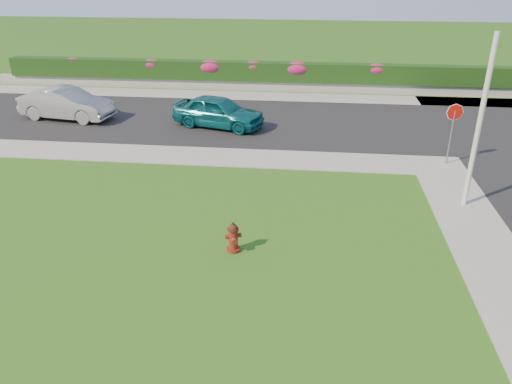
# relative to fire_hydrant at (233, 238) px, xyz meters

# --- Properties ---
(ground) EXTENTS (120.00, 120.00, 0.00)m
(ground) POSITION_rel_fire_hydrant_xyz_m (-0.02, -1.97, -0.42)
(ground) COLOR black
(ground) RESTS_ON ground
(street_far) EXTENTS (26.00, 8.00, 0.04)m
(street_far) POSITION_rel_fire_hydrant_xyz_m (-5.02, 12.03, -0.40)
(street_far) COLOR black
(street_far) RESTS_ON ground
(sidewalk_far) EXTENTS (24.00, 2.00, 0.04)m
(sidewalk_far) POSITION_rel_fire_hydrant_xyz_m (-6.02, 7.03, -0.40)
(sidewalk_far) COLOR gray
(sidewalk_far) RESTS_ON ground
(curb_corner) EXTENTS (2.00, 2.00, 0.04)m
(curb_corner) POSITION_rel_fire_hydrant_xyz_m (6.98, 7.03, -0.40)
(curb_corner) COLOR gray
(curb_corner) RESTS_ON ground
(sidewalk_beyond) EXTENTS (34.00, 2.00, 0.04)m
(sidewalk_beyond) POSITION_rel_fire_hydrant_xyz_m (-1.02, 17.03, -0.40)
(sidewalk_beyond) COLOR gray
(sidewalk_beyond) RESTS_ON ground
(retaining_wall) EXTENTS (34.00, 0.40, 0.60)m
(retaining_wall) POSITION_rel_fire_hydrant_xyz_m (-1.02, 18.53, -0.12)
(retaining_wall) COLOR gray
(retaining_wall) RESTS_ON ground
(hedge) EXTENTS (32.00, 0.90, 1.10)m
(hedge) POSITION_rel_fire_hydrant_xyz_m (-1.02, 18.63, 0.73)
(hedge) COLOR black
(hedge) RESTS_ON retaining_wall
(fire_hydrant) EXTENTS (0.46, 0.44, 0.89)m
(fire_hydrant) POSITION_rel_fire_hydrant_xyz_m (0.00, 0.00, 0.00)
(fire_hydrant) COLOR #52150C
(fire_hydrant) RESTS_ON ground
(sedan_teal) EXTENTS (4.67, 2.90, 1.48)m
(sedan_teal) POSITION_rel_fire_hydrant_xyz_m (-2.40, 10.96, 0.36)
(sedan_teal) COLOR #0C545E
(sedan_teal) RESTS_ON street_far
(sedan_silver) EXTENTS (4.86, 2.32, 1.54)m
(sedan_silver) POSITION_rel_fire_hydrant_xyz_m (-10.14, 11.40, 0.39)
(sedan_silver) COLOR #95989C
(sedan_silver) RESTS_ON street_far
(utility_pole) EXTENTS (0.16, 0.16, 5.48)m
(utility_pole) POSITION_rel_fire_hydrant_xyz_m (7.08, 3.64, 2.32)
(utility_pole) COLOR silver
(utility_pole) RESTS_ON ground
(stop_sign) EXTENTS (0.66, 0.12, 2.43)m
(stop_sign) POSITION_rel_fire_hydrant_xyz_m (7.35, 7.30, 1.38)
(stop_sign) COLOR slate
(stop_sign) RESTS_ON ground
(flower_clump_a) EXTENTS (1.02, 0.66, 0.51)m
(flower_clump_a) POSITION_rel_fire_hydrant_xyz_m (-12.94, 18.53, 1.08)
(flower_clump_a) COLOR #C32168
(flower_clump_a) RESTS_ON hedge
(flower_clump_b) EXTENTS (1.23, 0.79, 0.62)m
(flower_clump_b) POSITION_rel_fire_hydrant_xyz_m (-7.92, 18.53, 1.03)
(flower_clump_b) COLOR #C32168
(flower_clump_b) RESTS_ON hedge
(flower_clump_c) EXTENTS (1.57, 1.01, 0.79)m
(flower_clump_c) POSITION_rel_fire_hydrant_xyz_m (-4.24, 18.53, 0.97)
(flower_clump_c) COLOR #C32168
(flower_clump_c) RESTS_ON hedge
(flower_clump_d) EXTENTS (1.20, 0.77, 0.60)m
(flower_clump_d) POSITION_rel_fire_hydrant_xyz_m (-1.62, 18.53, 1.04)
(flower_clump_d) COLOR #C32168
(flower_clump_d) RESTS_ON hedge
(flower_clump_e) EXTENTS (1.57, 1.01, 0.79)m
(flower_clump_e) POSITION_rel_fire_hydrant_xyz_m (1.02, 18.53, 0.97)
(flower_clump_e) COLOR #C32168
(flower_clump_e) RESTS_ON hedge
(flower_clump_f) EXTENTS (1.31, 0.84, 0.66)m
(flower_clump_f) POSITION_rel_fire_hydrant_xyz_m (5.66, 18.53, 1.02)
(flower_clump_f) COLOR #C32168
(flower_clump_f) RESTS_ON hedge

